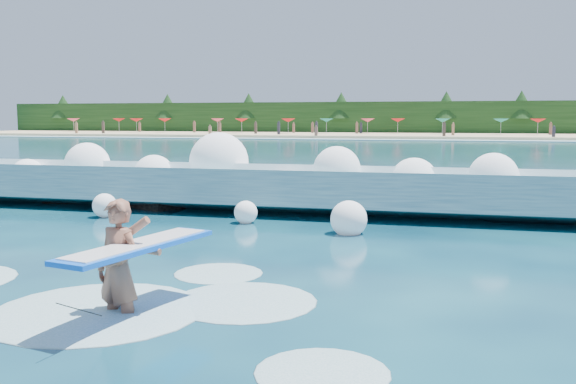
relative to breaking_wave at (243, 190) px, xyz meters
name	(u,v)px	position (x,y,z in m)	size (l,w,h in m)	color
ground	(178,269)	(1.29, -7.34, -0.58)	(200.00, 200.00, 0.00)	#07263E
beach	(424,136)	(1.29, 70.66, -0.38)	(140.00, 20.00, 0.40)	tan
wet_band	(418,140)	(1.29, 59.66, -0.54)	(140.00, 5.00, 0.08)	silver
treeline	(428,118)	(1.29, 80.66, 1.92)	(140.00, 4.00, 5.00)	black
breaking_wave	(243,190)	(0.00, 0.00, 0.00)	(19.42, 2.96, 1.67)	teal
rock_cluster	(159,191)	(-2.97, 0.53, -0.19)	(7.94, 3.16, 1.24)	black
surfer_with_board	(123,265)	(1.75, -10.06, 0.13)	(1.25, 3.06, 1.93)	#8E5742
wave_spray	(246,173)	(0.09, -0.01, 0.50)	(15.20, 5.07, 2.33)	white
surf_foam	(87,305)	(0.97, -9.74, -0.58)	(8.70, 5.44, 0.15)	silver
beach_umbrellas	(427,120)	(1.58, 72.62, 1.67)	(112.28, 6.75, 0.50)	#DB4059
beachgoers	(376,130)	(-4.54, 66.14, 0.50)	(97.01, 14.06, 1.93)	#3F332D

